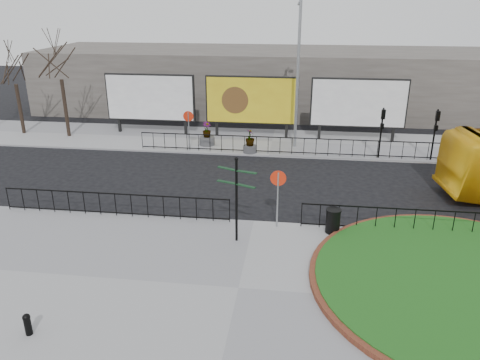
% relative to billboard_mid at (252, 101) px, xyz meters
% --- Properties ---
extents(ground, '(90.00, 90.00, 0.00)m').
position_rel_billboard_mid_xyz_m(ground, '(1.50, -12.97, -2.60)').
color(ground, black).
rests_on(ground, ground).
extents(pavement_near, '(30.00, 10.00, 0.12)m').
position_rel_billboard_mid_xyz_m(pavement_near, '(1.50, -17.97, -2.54)').
color(pavement_near, gray).
rests_on(pavement_near, ground).
extents(pavement_far, '(44.00, 6.00, 0.12)m').
position_rel_billboard_mid_xyz_m(pavement_far, '(1.50, -0.97, -2.54)').
color(pavement_far, gray).
rests_on(pavement_far, ground).
extents(brick_edge, '(10.40, 10.40, 0.18)m').
position_rel_billboard_mid_xyz_m(brick_edge, '(9.00, -16.97, -2.39)').
color(brick_edge, brown).
rests_on(brick_edge, pavement_near).
extents(grass_lawn, '(10.00, 10.00, 0.22)m').
position_rel_billboard_mid_xyz_m(grass_lawn, '(9.00, -16.97, -2.37)').
color(grass_lawn, '#194B14').
rests_on(grass_lawn, pavement_near).
extents(railing_near_left, '(10.00, 0.10, 1.10)m').
position_rel_billboard_mid_xyz_m(railing_near_left, '(-4.50, -13.27, -1.93)').
color(railing_near_left, black).
rests_on(railing_near_left, pavement_near).
extents(railing_near_right, '(9.00, 0.10, 1.10)m').
position_rel_billboard_mid_xyz_m(railing_near_right, '(8.00, -13.27, -1.93)').
color(railing_near_right, black).
rests_on(railing_near_right, pavement_near).
extents(railing_far, '(18.00, 0.10, 1.10)m').
position_rel_billboard_mid_xyz_m(railing_far, '(2.50, -3.67, -1.93)').
color(railing_far, black).
rests_on(railing_far, pavement_far).
extents(speed_sign_far, '(0.64, 0.07, 2.47)m').
position_rel_billboard_mid_xyz_m(speed_sign_far, '(-3.50, -3.57, -0.68)').
color(speed_sign_far, gray).
rests_on(speed_sign_far, pavement_far).
extents(speed_sign_near, '(0.64, 0.07, 2.47)m').
position_rel_billboard_mid_xyz_m(speed_sign_near, '(2.50, -13.37, -0.68)').
color(speed_sign_near, gray).
rests_on(speed_sign_near, pavement_near).
extents(billboard_left, '(6.20, 0.31, 4.10)m').
position_rel_billboard_mid_xyz_m(billboard_left, '(-7.00, 0.00, 0.00)').
color(billboard_left, black).
rests_on(billboard_left, pavement_far).
extents(billboard_mid, '(6.20, 0.31, 4.10)m').
position_rel_billboard_mid_xyz_m(billboard_mid, '(0.00, 0.00, 0.00)').
color(billboard_mid, black).
rests_on(billboard_mid, pavement_far).
extents(billboard_right, '(6.20, 0.31, 4.10)m').
position_rel_billboard_mid_xyz_m(billboard_right, '(7.00, 0.00, 0.00)').
color(billboard_right, black).
rests_on(billboard_right, pavement_far).
extents(lamp_post, '(0.74, 0.18, 9.23)m').
position_rel_billboard_mid_xyz_m(lamp_post, '(3.01, -1.97, 2.23)').
color(lamp_post, gray).
rests_on(lamp_post, pavement_far).
extents(signal_pole_a, '(0.22, 0.26, 3.00)m').
position_rel_billboard_mid_xyz_m(signal_pole_a, '(8.00, -3.63, -0.50)').
color(signal_pole_a, black).
rests_on(signal_pole_a, pavement_far).
extents(signal_pole_b, '(0.22, 0.26, 3.00)m').
position_rel_billboard_mid_xyz_m(signal_pole_b, '(11.00, -3.63, -0.50)').
color(signal_pole_b, black).
rests_on(signal_pole_b, pavement_far).
extents(tree_left, '(2.00, 2.00, 7.00)m').
position_rel_billboard_mid_xyz_m(tree_left, '(-12.50, -1.47, 1.02)').
color(tree_left, '#2D2119').
rests_on(tree_left, pavement_far).
extents(tree_mid, '(2.00, 2.00, 6.20)m').
position_rel_billboard_mid_xyz_m(tree_mid, '(-16.00, -1.17, 0.62)').
color(tree_mid, '#2D2119').
rests_on(tree_mid, pavement_far).
extents(building_backdrop, '(40.00, 10.00, 5.00)m').
position_rel_billboard_mid_xyz_m(building_backdrop, '(1.50, 9.03, -0.10)').
color(building_backdrop, '#68605B').
rests_on(building_backdrop, ground).
extents(fingerpost_sign, '(1.58, 0.79, 3.45)m').
position_rel_billboard_mid_xyz_m(fingerpost_sign, '(1.00, -14.78, -0.40)').
color(fingerpost_sign, black).
rests_on(fingerpost_sign, pavement_near).
extents(bollard, '(0.22, 0.22, 0.68)m').
position_rel_billboard_mid_xyz_m(bollard, '(-4.08, -20.98, -2.11)').
color(bollard, black).
rests_on(bollard, pavement_near).
extents(litter_bin, '(0.62, 0.62, 1.02)m').
position_rel_billboard_mid_xyz_m(litter_bin, '(4.76, -13.61, -1.96)').
color(litter_bin, black).
rests_on(litter_bin, pavement_near).
extents(planter_a, '(1.00, 1.00, 1.52)m').
position_rel_billboard_mid_xyz_m(planter_a, '(-2.63, -2.35, -1.93)').
color(planter_a, '#4C4C4F').
rests_on(planter_a, pavement_far).
extents(planter_b, '(0.84, 0.84, 1.47)m').
position_rel_billboard_mid_xyz_m(planter_b, '(0.30, -3.57, -1.87)').
color(planter_b, '#4C4C4F').
rests_on(planter_b, pavement_far).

